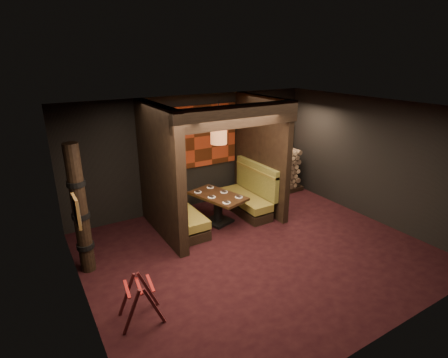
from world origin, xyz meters
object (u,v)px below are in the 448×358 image
booth_bench_left (179,214)px  firewood_stack (274,172)px  luggage_rack (140,299)px  booth_bench_right (249,197)px  dining_table (218,204)px  totem_column (80,211)px  pendant_lamp (219,134)px

booth_bench_left → firewood_stack: 3.33m
booth_bench_left → luggage_rack: bearing=-125.9°
luggage_rack → firewood_stack: (4.91, 3.00, 0.25)m
booth_bench_right → firewood_stack: 1.54m
booth_bench_right → dining_table: booth_bench_right is taller
dining_table → firewood_stack: 2.46m
dining_table → totem_column: bearing=-172.1°
totem_column → firewood_stack: bearing=13.2°
booth_bench_left → luggage_rack: size_ratio=2.23×
booth_bench_right → pendant_lamp: (-0.96, -0.18, 1.75)m
pendant_lamp → luggage_rack: bearing=-140.8°
dining_table → pendant_lamp: pendant_lamp is taller
dining_table → luggage_rack: (-2.60, -2.17, -0.11)m
dining_table → pendant_lamp: 1.68m
booth_bench_right → dining_table: 0.97m
dining_table → luggage_rack: dining_table is taller
luggage_rack → firewood_stack: bearing=31.4°
dining_table → pendant_lamp: size_ratio=1.59×
booth_bench_right → pendant_lamp: bearing=-169.5°
pendant_lamp → totem_column: 3.19m
booth_bench_right → luggage_rack: (-3.56, -2.30, -0.04)m
booth_bench_left → dining_table: 0.94m
booth_bench_left → totem_column: bearing=-165.2°
booth_bench_left → booth_bench_right: 1.89m
booth_bench_left → booth_bench_right: same height
dining_table → firewood_stack: (2.32, 0.83, 0.14)m
dining_table → pendant_lamp: (-0.00, -0.05, 1.68)m
pendant_lamp → luggage_rack: size_ratio=1.29×
dining_table → totem_column: size_ratio=0.61×
totem_column → firewood_stack: totem_column is taller
luggage_rack → pendant_lamp: bearing=39.2°
booth_bench_right → luggage_rack: size_ratio=2.23×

